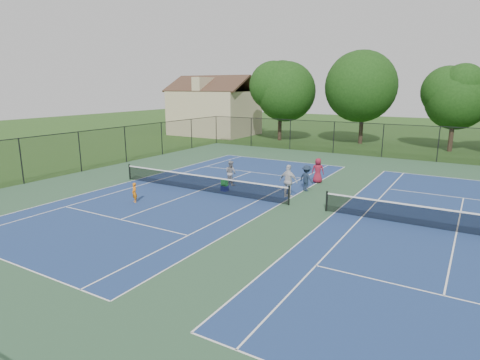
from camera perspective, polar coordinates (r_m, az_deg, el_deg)
The scene contains 16 objects.
ground at distance 21.46m, azimuth 9.49°, elevation -3.96°, with size 140.00×140.00×0.00m, color #234716.
court_pad at distance 21.46m, azimuth 9.49°, elevation -3.95°, with size 36.00×36.00×0.01m, color #30563B.
tennis_court_left at distance 24.72m, azimuth -5.75°, elevation -1.31°, with size 12.00×23.83×1.07m.
tennis_court_right at distance 20.13m, azimuth 28.46°, elevation -6.30°, with size 12.00×23.83×1.07m.
perimeter_fence at distance 21.05m, azimuth 9.66°, elevation 0.21°, with size 36.08×36.08×3.02m.
tree_back_a at distance 47.72m, azimuth 5.80°, elevation 12.87°, with size 6.80×6.80×9.15m.
tree_back_b at distance 46.57m, azimuth 17.25°, elevation 13.04°, with size 7.60×7.60×10.03m.
tree_back_c at distance 44.23m, azimuth 28.38°, elevation 10.64°, with size 6.00×6.00×8.40m.
clapboard_house at distance 53.68m, azimuth -3.65°, elevation 9.79°, with size 10.80×8.10×7.65m.
child_player at distance 22.82m, azimuth -14.79°, elevation -1.75°, with size 0.40×0.26×1.10m, color orange.
instructor at distance 25.90m, azimuth -1.32°, elevation 1.02°, with size 0.78×0.61×1.61m, color gray.
bystander_a at distance 23.11m, azimuth 6.92°, elevation -0.17°, with size 1.12×0.47×1.91m, color silver.
bystander_b at distance 24.73m, azimuth 9.44°, elevation 0.25°, with size 1.04×0.60×1.60m, color #1A2639.
bystander_c at distance 26.98m, azimuth 11.01°, elevation 1.33°, with size 0.81×0.53×1.66m, color maroon.
ball_crate at distance 24.55m, azimuth -2.21°, elevation -1.20°, with size 0.39×0.32×0.33m, color navy.
ball_hopper at distance 24.46m, azimuth -2.22°, elevation -0.39°, with size 0.34×0.28×0.39m, color green.
Camera 1 is at (7.35, -19.16, 6.27)m, focal length 30.00 mm.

